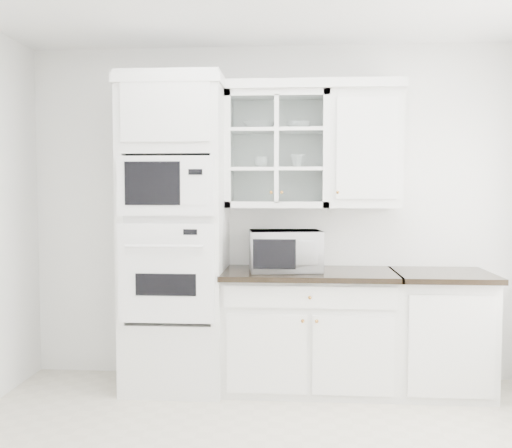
{
  "coord_description": "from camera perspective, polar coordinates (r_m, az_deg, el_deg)",
  "views": [
    {
      "loc": [
        0.18,
        -2.92,
        1.54
      ],
      "look_at": [
        -0.1,
        1.05,
        1.3
      ],
      "focal_mm": 40.0,
      "sensor_mm": 36.0,
      "label": 1
    }
  ],
  "objects": [
    {
      "name": "room_shell",
      "position": [
        3.36,
        0.96,
        7.55
      ],
      "size": [
        4.0,
        3.5,
        2.7
      ],
      "color": "white",
      "rests_on": "ground"
    },
    {
      "name": "oven_column",
      "position": [
        4.45,
        -8.05,
        -0.98
      ],
      "size": [
        0.76,
        0.68,
        2.4
      ],
      "color": "white",
      "rests_on": "ground"
    },
    {
      "name": "base_cabinet_run",
      "position": [
        4.5,
        5.29,
        -10.43
      ],
      "size": [
        1.32,
        0.67,
        0.92
      ],
      "color": "white",
      "rests_on": "ground"
    },
    {
      "name": "extra_base_cabinet",
      "position": [
        4.63,
        17.97,
        -10.18
      ],
      "size": [
        0.72,
        0.67,
        0.92
      ],
      "color": "white",
      "rests_on": "ground"
    },
    {
      "name": "upper_cabinet_glass",
      "position": [
        4.51,
        2.15,
        7.38
      ],
      "size": [
        0.8,
        0.33,
        0.9
      ],
      "color": "white",
      "rests_on": "room_shell"
    },
    {
      "name": "upper_cabinet_solid",
      "position": [
        4.54,
        10.76,
        7.3
      ],
      "size": [
        0.55,
        0.33,
        0.9
      ],
      "primitive_type": "cube",
      "color": "white",
      "rests_on": "room_shell"
    },
    {
      "name": "crown_molding",
      "position": [
        4.55,
        0.79,
        13.5
      ],
      "size": [
        2.14,
        0.38,
        0.07
      ],
      "primitive_type": "cube",
      "color": "white",
      "rests_on": "room_shell"
    },
    {
      "name": "countertop_microwave",
      "position": [
        4.37,
        2.92,
        -2.67
      ],
      "size": [
        0.59,
        0.51,
        0.31
      ],
      "primitive_type": "imported",
      "rotation": [
        0.0,
        0.0,
        3.27
      ],
      "color": "white",
      "rests_on": "base_cabinet_run"
    },
    {
      "name": "bowl_a",
      "position": [
        4.53,
        0.36,
        9.78
      ],
      "size": [
        0.29,
        0.29,
        0.06
      ],
      "primitive_type": "imported",
      "rotation": [
        0.0,
        0.0,
        -0.22
      ],
      "color": "white",
      "rests_on": "upper_cabinet_glass"
    },
    {
      "name": "bowl_b",
      "position": [
        4.51,
        4.3,
        9.78
      ],
      "size": [
        0.2,
        0.2,
        0.06
      ],
      "primitive_type": "imported",
      "rotation": [
        0.0,
        0.0,
        -0.08
      ],
      "color": "white",
      "rests_on": "upper_cabinet_glass"
    },
    {
      "name": "cup_a",
      "position": [
        4.51,
        0.53,
        6.17
      ],
      "size": [
        0.13,
        0.13,
        0.09
      ],
      "primitive_type": "imported",
      "rotation": [
        0.0,
        0.0,
        -0.2
      ],
      "color": "white",
      "rests_on": "upper_cabinet_glass"
    },
    {
      "name": "cup_b",
      "position": [
        4.5,
        4.22,
        6.28
      ],
      "size": [
        0.13,
        0.13,
        0.11
      ],
      "primitive_type": "imported",
      "rotation": [
        0.0,
        0.0,
        -0.17
      ],
      "color": "white",
      "rests_on": "upper_cabinet_glass"
    }
  ]
}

